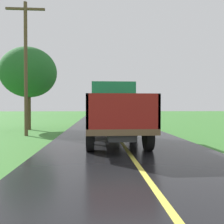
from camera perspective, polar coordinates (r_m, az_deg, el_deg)
banana_truck_near at (r=10.88m, az=0.53°, el=0.18°), size 2.38×5.82×2.80m
banana_truck_far at (r=20.66m, az=-2.21°, el=0.62°), size 2.38×5.81×2.80m
utility_pole_roadside at (r=14.59m, az=-20.39°, el=11.06°), size 2.21×0.20×7.72m
roadside_tree_near_left at (r=18.45m, az=-19.76°, el=9.09°), size 4.09×4.09×6.08m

